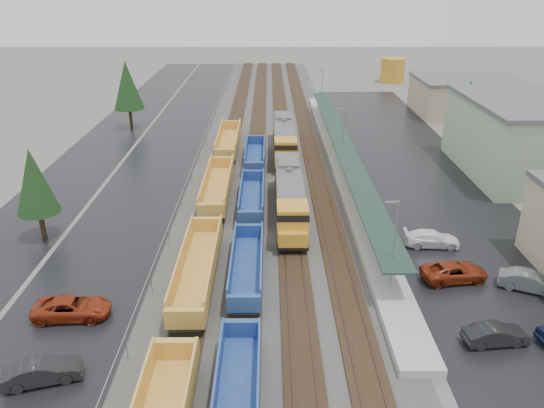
{
  "coord_description": "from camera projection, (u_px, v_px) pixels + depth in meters",
  "views": [
    {
      "loc": [
        -0.15,
        -16.13,
        23.37
      ],
      "look_at": [
        0.15,
        33.37,
        2.0
      ],
      "focal_mm": 35.0,
      "sensor_mm": 36.0,
      "label": 1
    }
  ],
  "objects": [
    {
      "name": "parked_car_east_c",
      "position": [
        432.0,
        239.0,
        49.53
      ],
      "size": [
        2.41,
        5.3,
        1.5
      ],
      "primitive_type": "imported",
      "rotation": [
        0.0,
        0.0,
        1.51
      ],
      "color": "white",
      "rests_on": "ground"
    },
    {
      "name": "ballast_strip",
      "position": [
        270.0,
        145.0,
        79.15
      ],
      "size": [
        20.0,
        160.0,
        0.08
      ],
      "primitive_type": "cube",
      "color": "#302D2B",
      "rests_on": "ground"
    },
    {
      "name": "tree_east",
      "position": [
        468.0,
        106.0,
        74.92
      ],
      "size": [
        4.4,
        4.4,
        10.0
      ],
      "color": "#332316",
      "rests_on": "ground"
    },
    {
      "name": "parked_car_east_b",
      "position": [
        454.0,
        272.0,
        43.97
      ],
      "size": [
        3.31,
        5.81,
        1.53
      ],
      "primitive_type": "imported",
      "rotation": [
        0.0,
        0.0,
        1.72
      ],
      "color": "maroon",
      "rests_on": "ground"
    },
    {
      "name": "locomotive_lead",
      "position": [
        290.0,
        196.0,
        54.98
      ],
      "size": [
        2.9,
        19.11,
        4.33
      ],
      "color": "black",
      "rests_on": "ground"
    },
    {
      "name": "tree_west_far",
      "position": [
        127.0,
        85.0,
        85.39
      ],
      "size": [
        4.84,
        4.84,
        11.0
      ],
      "color": "#332316",
      "rests_on": "ground"
    },
    {
      "name": "parked_car_east_a",
      "position": [
        496.0,
        335.0,
        36.33
      ],
      "size": [
        2.02,
        4.57,
        1.46
      ],
      "primitive_type": "imported",
      "rotation": [
        0.0,
        0.0,
        1.68
      ],
      "color": "black",
      "rests_on": "ground"
    },
    {
      "name": "locomotive_trail",
      "position": [
        284.0,
        139.0,
        74.26
      ],
      "size": [
        2.9,
        19.11,
        4.33
      ],
      "color": "black",
      "rests_on": "ground"
    },
    {
      "name": "distant_hills",
      "position": [
        378.0,
        37.0,
        217.75
      ],
      "size": [
        301.0,
        140.0,
        25.2
      ],
      "color": "#4F5C47",
      "rests_on": "ground"
    },
    {
      "name": "parked_car_west_b",
      "position": [
        42.0,
        372.0,
        32.88
      ],
      "size": [
        2.96,
        5.01,
        1.56
      ],
      "primitive_type": "imported",
      "rotation": [
        0.0,
        0.0,
        1.87
      ],
      "color": "black",
      "rests_on": "ground"
    },
    {
      "name": "trackbed",
      "position": [
        270.0,
        145.0,
        79.1
      ],
      "size": [
        14.6,
        160.0,
        0.22
      ],
      "color": "black",
      "rests_on": "ground"
    },
    {
      "name": "station_platform",
      "position": [
        342.0,
        163.0,
        69.75
      ],
      "size": [
        3.0,
        80.0,
        8.0
      ],
      "color": "#9E9B93",
      "rests_on": "ground"
    },
    {
      "name": "west_parking_lot",
      "position": [
        170.0,
        146.0,
        79.07
      ],
      "size": [
        10.0,
        160.0,
        0.02
      ],
      "primitive_type": "cube",
      "color": "black",
      "rests_on": "ground"
    },
    {
      "name": "tree_west_near",
      "position": [
        34.0,
        181.0,
        49.19
      ],
      "size": [
        3.96,
        3.96,
        9.0
      ],
      "color": "#332316",
      "rests_on": "ground"
    },
    {
      "name": "chainlink_fence",
      "position": [
        205.0,
        138.0,
        77.04
      ],
      "size": [
        0.08,
        160.04,
        2.02
      ],
      "color": "gray",
      "rests_on": "ground"
    },
    {
      "name": "storage_tank",
      "position": [
        393.0,
        70.0,
        125.35
      ],
      "size": [
        5.61,
        5.61,
        5.61
      ],
      "primitive_type": "cylinder",
      "color": "#BE8626",
      "rests_on": "ground"
    },
    {
      "name": "east_commuter_lot",
      "position": [
        413.0,
        168.0,
        70.08
      ],
      "size": [
        16.0,
        100.0,
        0.02
      ],
      "primitive_type": "cube",
      "color": "black",
      "rests_on": "ground"
    },
    {
      "name": "well_string_yellow",
      "position": [
        198.0,
        269.0,
        43.52
      ],
      "size": [
        2.85,
        88.71,
        2.53
      ],
      "color": "gold",
      "rests_on": "ground"
    },
    {
      "name": "parked_car_west_c",
      "position": [
        72.0,
        308.0,
        39.17
      ],
      "size": [
        2.91,
        5.78,
        1.57
      ],
      "primitive_type": "imported",
      "rotation": [
        0.0,
        0.0,
        1.63
      ],
      "color": "maroon",
      "rests_on": "ground"
    },
    {
      "name": "west_road",
      "position": [
        103.0,
        146.0,
        79.02
      ],
      "size": [
        9.0,
        160.0,
        0.02
      ],
      "primitive_type": "cube",
      "color": "black",
      "rests_on": "ground"
    },
    {
      "name": "well_string_blue",
      "position": [
        247.0,
        267.0,
        44.01
      ],
      "size": [
        2.56,
        72.07,
        2.27
      ],
      "color": "navy",
      "rests_on": "ground"
    },
    {
      "name": "parked_car_east_e",
      "position": [
        530.0,
        282.0,
        42.51
      ],
      "size": [
        3.5,
        5.01,
        1.57
      ],
      "primitive_type": "imported",
      "rotation": [
        0.0,
        0.0,
        1.14
      ],
      "color": "#545658",
      "rests_on": "ground"
    }
  ]
}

